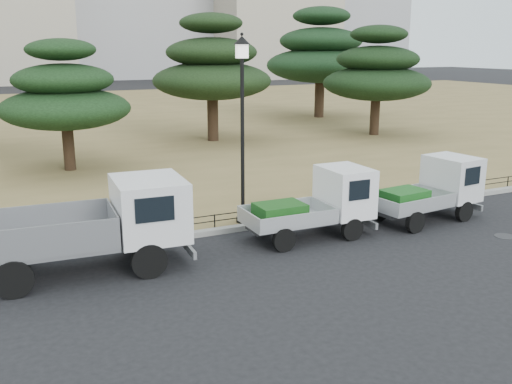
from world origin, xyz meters
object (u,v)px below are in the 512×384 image
street_lamp (242,99)px  truck_large (94,223)px  truck_kei_rear (431,190)px  truck_kei_front (317,204)px

street_lamp → truck_large: bearing=-159.8°
truck_kei_rear → street_lamp: size_ratio=0.70×
truck_kei_front → truck_kei_rear: truck_kei_front is taller
truck_kei_rear → street_lamp: (-5.71, 1.82, 2.90)m
truck_large → truck_kei_front: bearing=2.8°
street_lamp → truck_kei_rear: bearing=-17.7°
truck_large → street_lamp: street_lamp is taller
truck_kei_rear → street_lamp: street_lamp is taller
truck_large → truck_kei_front: size_ratio=1.39×
truck_kei_front → street_lamp: 3.72m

